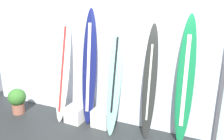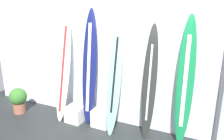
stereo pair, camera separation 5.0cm
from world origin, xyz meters
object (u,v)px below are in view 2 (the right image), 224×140
(surfboard_navy, at_px, (89,69))
(potted_plant, at_px, (18,99))
(surfboard_emerald, at_px, (185,83))
(display_block_left, at_px, (102,117))
(surfboard_seafoam, at_px, (115,76))
(surfboard_charcoal, at_px, (150,83))
(surfboard_ivory, at_px, (64,69))
(display_block_center, at_px, (76,114))

(surfboard_navy, relative_size, potted_plant, 3.97)
(surfboard_emerald, xyz_separation_m, display_block_left, (-1.45, -0.10, -0.88))
(surfboard_seafoam, bearing_deg, surfboard_navy, 170.65)
(potted_plant, bearing_deg, surfboard_charcoal, 6.81)
(surfboard_ivory, bearing_deg, potted_plant, -165.95)
(display_block_left, bearing_deg, surfboard_seafoam, -8.28)
(surfboard_navy, bearing_deg, surfboard_charcoal, -0.21)
(display_block_left, bearing_deg, surfboard_ivory, -178.70)
(surfboard_emerald, distance_m, display_block_left, 1.71)
(display_block_center, bearing_deg, display_block_left, 7.26)
(surfboard_navy, distance_m, surfboard_emerald, 1.74)
(surfboard_seafoam, xyz_separation_m, surfboard_emerald, (1.17, 0.15, -0.00))
(surfboard_navy, xyz_separation_m, display_block_center, (-0.28, -0.12, -0.95))
(surfboard_ivory, distance_m, surfboard_seafoam, 1.13)
(surfboard_emerald, bearing_deg, display_block_center, -175.02)
(surfboard_charcoal, bearing_deg, surfboard_ivory, -177.77)
(surfboard_seafoam, distance_m, surfboard_emerald, 1.18)
(surfboard_ivory, relative_size, surfboard_navy, 0.94)
(surfboard_seafoam, distance_m, surfboard_charcoal, 0.61)
(display_block_center, bearing_deg, potted_plant, -170.97)
(surfboard_ivory, xyz_separation_m, potted_plant, (-1.07, -0.27, -0.73))
(surfboard_navy, distance_m, display_block_center, 1.00)
(surfboard_navy, height_order, surfboard_seafoam, surfboard_navy)
(surfboard_emerald, relative_size, potted_plant, 3.79)
(surfboard_ivory, height_order, surfboard_navy, surfboard_navy)
(surfboard_navy, distance_m, surfboard_charcoal, 1.18)
(surfboard_ivory, relative_size, potted_plant, 3.74)
(surfboard_ivory, xyz_separation_m, display_block_left, (0.85, 0.02, -0.89))
(surfboard_seafoam, relative_size, display_block_center, 6.09)
(surfboard_charcoal, distance_m, display_block_center, 1.68)
(surfboard_ivory, bearing_deg, display_block_center, -10.74)
(surfboard_ivory, xyz_separation_m, display_block_center, (0.28, -0.05, -0.90))
(display_block_center, xyz_separation_m, potted_plant, (-1.35, -0.21, 0.16))
(surfboard_navy, bearing_deg, display_block_left, -10.41)
(surfboard_navy, height_order, surfboard_emerald, surfboard_navy)
(surfboard_emerald, distance_m, display_block_center, 2.22)
(surfboard_navy, height_order, display_block_left, surfboard_navy)
(surfboard_navy, distance_m, display_block_left, 0.98)
(display_block_left, distance_m, potted_plant, 1.94)
(surfboard_emerald, bearing_deg, surfboard_navy, -178.31)
(surfboard_navy, xyz_separation_m, surfboard_emerald, (1.74, 0.05, -0.05))
(surfboard_navy, bearing_deg, potted_plant, -168.22)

